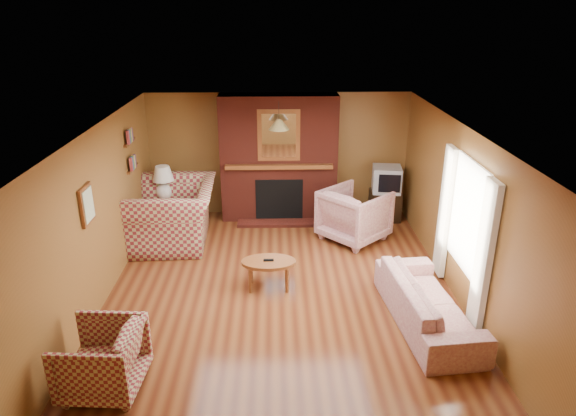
{
  "coord_description": "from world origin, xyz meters",
  "views": [
    {
      "loc": [
        -0.07,
        -6.43,
        3.9
      ],
      "look_at": [
        0.11,
        0.6,
        1.12
      ],
      "focal_mm": 32.0,
      "sensor_mm": 36.0,
      "label": 1
    }
  ],
  "objects_px": {
    "plaid_armchair": "(102,359)",
    "floral_sofa": "(428,303)",
    "coffee_table": "(269,264)",
    "table_lamp": "(163,181)",
    "floral_armchair": "(354,215)",
    "tv_stand": "(385,205)",
    "fireplace": "(279,159)",
    "side_table": "(167,214)",
    "crt_tv": "(387,179)",
    "plaid_loveseat": "(174,213)"
  },
  "relations": [
    {
      "from": "plaid_armchair",
      "to": "floral_sofa",
      "type": "height_order",
      "value": "plaid_armchair"
    },
    {
      "from": "coffee_table",
      "to": "table_lamp",
      "type": "relative_size",
      "value": 1.27
    },
    {
      "from": "floral_armchair",
      "to": "tv_stand",
      "type": "height_order",
      "value": "floral_armchair"
    },
    {
      "from": "fireplace",
      "to": "plaid_armchair",
      "type": "bearing_deg",
      "value": -111.87
    },
    {
      "from": "fireplace",
      "to": "floral_sofa",
      "type": "relative_size",
      "value": 1.15
    },
    {
      "from": "fireplace",
      "to": "table_lamp",
      "type": "relative_size",
      "value": 3.81
    },
    {
      "from": "side_table",
      "to": "tv_stand",
      "type": "height_order",
      "value": "side_table"
    },
    {
      "from": "floral_armchair",
      "to": "table_lamp",
      "type": "relative_size",
      "value": 1.63
    },
    {
      "from": "table_lamp",
      "to": "crt_tv",
      "type": "height_order",
      "value": "table_lamp"
    },
    {
      "from": "floral_armchair",
      "to": "table_lamp",
      "type": "bearing_deg",
      "value": 38.54
    },
    {
      "from": "floral_sofa",
      "to": "plaid_loveseat",
      "type": "bearing_deg",
      "value": 49.41
    },
    {
      "from": "plaid_loveseat",
      "to": "side_table",
      "type": "height_order",
      "value": "plaid_loveseat"
    },
    {
      "from": "fireplace",
      "to": "plaid_loveseat",
      "type": "bearing_deg",
      "value": -149.55
    },
    {
      "from": "plaid_armchair",
      "to": "crt_tv",
      "type": "height_order",
      "value": "crt_tv"
    },
    {
      "from": "fireplace",
      "to": "plaid_armchair",
      "type": "relative_size",
      "value": 2.87
    },
    {
      "from": "plaid_loveseat",
      "to": "tv_stand",
      "type": "bearing_deg",
      "value": 100.79
    },
    {
      "from": "plaid_armchair",
      "to": "crt_tv",
      "type": "relative_size",
      "value": 1.43
    },
    {
      "from": "floral_armchair",
      "to": "table_lamp",
      "type": "distance_m",
      "value": 3.5
    },
    {
      "from": "coffee_table",
      "to": "tv_stand",
      "type": "relative_size",
      "value": 1.37
    },
    {
      "from": "plaid_loveseat",
      "to": "tv_stand",
      "type": "xyz_separation_m",
      "value": [
        3.9,
        0.9,
        -0.24
      ]
    },
    {
      "from": "plaid_loveseat",
      "to": "floral_armchair",
      "type": "xyz_separation_m",
      "value": [
        3.17,
        0.01,
        -0.06
      ]
    },
    {
      "from": "floral_sofa",
      "to": "tv_stand",
      "type": "relative_size",
      "value": 3.58
    },
    {
      "from": "tv_stand",
      "to": "floral_armchair",
      "type": "bearing_deg",
      "value": -133.66
    },
    {
      "from": "table_lamp",
      "to": "plaid_armchair",
      "type": "bearing_deg",
      "value": -88.01
    },
    {
      "from": "plaid_loveseat",
      "to": "table_lamp",
      "type": "bearing_deg",
      "value": -157.9
    },
    {
      "from": "crt_tv",
      "to": "plaid_armchair",
      "type": "bearing_deg",
      "value": -130.59
    },
    {
      "from": "plaid_armchair",
      "to": "floral_armchair",
      "type": "distance_m",
      "value": 5.0
    },
    {
      "from": "plaid_loveseat",
      "to": "plaid_armchair",
      "type": "distance_m",
      "value": 3.78
    },
    {
      "from": "side_table",
      "to": "coffee_table",
      "type": "bearing_deg",
      "value": -48.81
    },
    {
      "from": "tv_stand",
      "to": "crt_tv",
      "type": "relative_size",
      "value": 1.0
    },
    {
      "from": "tv_stand",
      "to": "crt_tv",
      "type": "distance_m",
      "value": 0.53
    },
    {
      "from": "coffee_table",
      "to": "crt_tv",
      "type": "xyz_separation_m",
      "value": [
        2.23,
        2.54,
        0.45
      ]
    },
    {
      "from": "crt_tv",
      "to": "plaid_loveseat",
      "type": "bearing_deg",
      "value": -167.05
    },
    {
      "from": "plaid_armchair",
      "to": "side_table",
      "type": "xyz_separation_m",
      "value": [
        -0.15,
        4.32,
        -0.08
      ]
    },
    {
      "from": "plaid_armchair",
      "to": "floral_sofa",
      "type": "distance_m",
      "value": 4.02
    },
    {
      "from": "crt_tv",
      "to": "table_lamp",
      "type": "bearing_deg",
      "value": -175.26
    },
    {
      "from": "coffee_table",
      "to": "side_table",
      "type": "relative_size",
      "value": 1.35
    },
    {
      "from": "crt_tv",
      "to": "floral_armchair",
      "type": "bearing_deg",
      "value": -129.49
    },
    {
      "from": "floral_sofa",
      "to": "side_table",
      "type": "relative_size",
      "value": 3.53
    },
    {
      "from": "fireplace",
      "to": "plaid_loveseat",
      "type": "height_order",
      "value": "fireplace"
    },
    {
      "from": "fireplace",
      "to": "plaid_loveseat",
      "type": "xyz_separation_m",
      "value": [
        -1.85,
        -1.09,
        -0.65
      ]
    },
    {
      "from": "fireplace",
      "to": "floral_armchair",
      "type": "distance_m",
      "value": 1.85
    },
    {
      "from": "floral_sofa",
      "to": "tv_stand",
      "type": "bearing_deg",
      "value": -8.06
    },
    {
      "from": "plaid_loveseat",
      "to": "floral_armchair",
      "type": "height_order",
      "value": "plaid_loveseat"
    },
    {
      "from": "floral_sofa",
      "to": "side_table",
      "type": "distance_m",
      "value": 5.11
    },
    {
      "from": "floral_armchair",
      "to": "side_table",
      "type": "distance_m",
      "value": 3.47
    },
    {
      "from": "plaid_loveseat",
      "to": "crt_tv",
      "type": "bearing_deg",
      "value": 100.71
    },
    {
      "from": "table_lamp",
      "to": "crt_tv",
      "type": "xyz_separation_m",
      "value": [
        4.15,
        0.34,
        -0.12
      ]
    },
    {
      "from": "plaid_armchair",
      "to": "floral_armchair",
      "type": "bearing_deg",
      "value": 143.21
    },
    {
      "from": "floral_armchair",
      "to": "coffee_table",
      "type": "relative_size",
      "value": 1.28
    }
  ]
}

